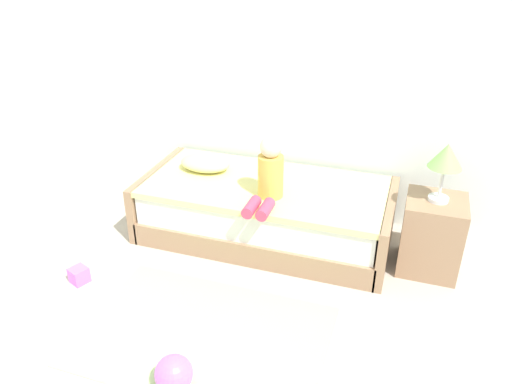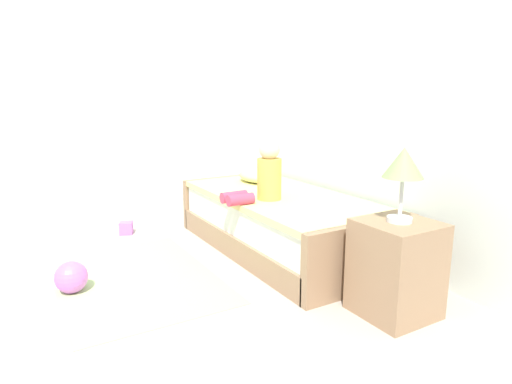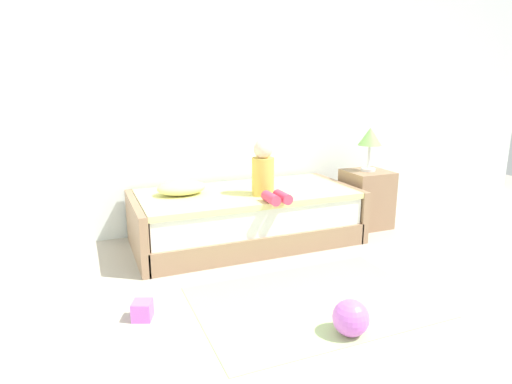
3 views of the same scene
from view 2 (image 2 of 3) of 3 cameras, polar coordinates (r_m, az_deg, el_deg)
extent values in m
plane|color=#B2A899|center=(2.85, -26.36, -17.13)|extent=(9.20, 9.20, 0.00)
cube|color=silver|center=(3.67, 16.87, 13.58)|extent=(7.20, 0.10, 2.90)
cube|color=silver|center=(6.12, -28.53, 11.97)|extent=(0.10, 5.60, 2.90)
cube|color=#997556|center=(3.93, 3.16, -6.01)|extent=(2.00, 1.00, 0.20)
cube|color=white|center=(3.87, 3.20, -2.85)|extent=(1.94, 0.94, 0.25)
cube|color=#E5E08C|center=(3.83, 3.23, -0.69)|extent=(1.98, 0.98, 0.05)
cube|color=#997556|center=(4.74, -3.63, -0.92)|extent=(0.07, 1.00, 0.50)
cube|color=#997556|center=(3.14, 13.64, -8.35)|extent=(0.07, 1.00, 0.50)
cube|color=#997556|center=(2.88, 17.71, -9.44)|extent=(0.44, 0.44, 0.60)
cylinder|color=silver|center=(2.78, 18.14, -3.40)|extent=(0.15, 0.15, 0.03)
cylinder|color=silver|center=(2.75, 18.33, -0.69)|extent=(0.02, 0.02, 0.24)
cone|color=#8CCC66|center=(2.71, 18.63, 3.64)|extent=(0.24, 0.24, 0.18)
cylinder|color=gold|center=(3.62, 1.73, 1.69)|extent=(0.20, 0.20, 0.34)
sphere|color=beige|center=(3.58, 1.76, 5.57)|extent=(0.17, 0.17, 0.17)
cylinder|color=#D83F60|center=(3.54, -2.87, -0.61)|extent=(0.09, 0.22, 0.09)
cylinder|color=#D83F60|center=(3.45, -2.02, -0.97)|extent=(0.09, 0.22, 0.09)
ellipsoid|color=#F2E58C|center=(4.35, 0.05, 2.14)|extent=(0.44, 0.30, 0.13)
sphere|color=#CC66D8|center=(3.35, -22.89, -10.15)|extent=(0.22, 0.22, 0.22)
cube|color=#B2D189|center=(3.48, -15.45, -10.72)|extent=(1.60, 1.10, 0.01)
cube|color=#CC66D8|center=(4.54, -16.53, -4.51)|extent=(0.16, 0.16, 0.12)
camera|label=1|loc=(2.67, -71.56, 26.71)|focal=34.80mm
camera|label=3|loc=(4.80, -51.00, 9.53)|focal=30.31mm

